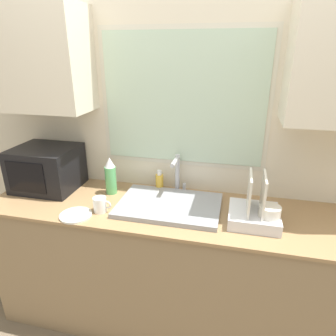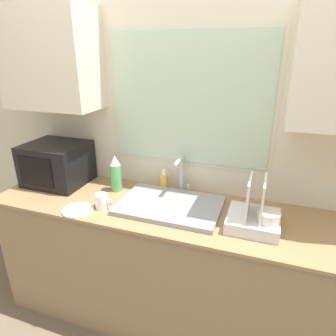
% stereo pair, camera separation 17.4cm
% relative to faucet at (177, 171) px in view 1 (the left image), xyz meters
% --- Properties ---
extents(countertop, '(2.38, 0.63, 0.92)m').
position_rel_faucet_xyz_m(countertop, '(0.02, -0.23, -0.62)').
color(countertop, '#8C7251').
rests_on(countertop, ground_plane).
extents(wall_back, '(6.00, 0.38, 2.60)m').
position_rel_faucet_xyz_m(wall_back, '(0.02, 0.07, 0.33)').
color(wall_back, beige).
rests_on(wall_back, ground_plane).
extents(sink_basin, '(0.63, 0.43, 0.03)m').
position_rel_faucet_xyz_m(sink_basin, '(-0.00, -0.22, -0.14)').
color(sink_basin, gray).
rests_on(sink_basin, countertop).
extents(faucet, '(0.08, 0.18, 0.27)m').
position_rel_faucet_xyz_m(faucet, '(0.00, 0.00, 0.00)').
color(faucet, '#B7B7BC').
rests_on(faucet, countertop).
extents(microwave, '(0.42, 0.37, 0.30)m').
position_rel_faucet_xyz_m(microwave, '(-0.91, -0.13, -0.01)').
color(microwave, black).
rests_on(microwave, countertop).
extents(dish_rack, '(0.28, 0.28, 0.29)m').
position_rel_faucet_xyz_m(dish_rack, '(0.51, -0.28, -0.09)').
color(dish_rack, silver).
rests_on(dish_rack, countertop).
extents(spray_bottle, '(0.08, 0.08, 0.26)m').
position_rel_faucet_xyz_m(spray_bottle, '(-0.44, -0.11, -0.03)').
color(spray_bottle, '#59B266').
rests_on(spray_bottle, countertop).
extents(soap_bottle, '(0.05, 0.05, 0.15)m').
position_rel_faucet_xyz_m(soap_bottle, '(-0.13, 0.01, -0.10)').
color(soap_bottle, gold).
rests_on(soap_bottle, countertop).
extents(mug_near_sink, '(0.11, 0.08, 0.09)m').
position_rel_faucet_xyz_m(mug_near_sink, '(-0.40, -0.37, -0.11)').
color(mug_near_sink, white).
rests_on(mug_near_sink, countertop).
extents(small_plate, '(0.19, 0.19, 0.01)m').
position_rel_faucet_xyz_m(small_plate, '(-0.52, -0.45, -0.15)').
color(small_plate, silver).
rests_on(small_plate, countertop).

